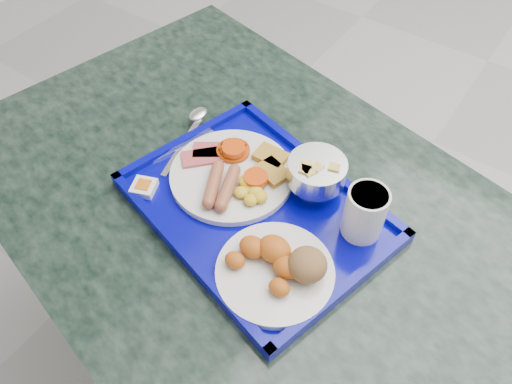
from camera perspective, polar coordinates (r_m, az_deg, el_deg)
table at (r=1.07m, az=-1.26°, el=-6.80°), size 1.27×0.99×0.71m
tray at (r=0.89m, az=-0.00°, el=-1.88°), size 0.51×0.43×0.03m
main_plate at (r=0.92m, az=-2.45°, el=2.08°), size 0.23×0.23×0.04m
bread_plate at (r=0.79m, az=2.74°, el=-8.53°), size 0.19×0.19×0.06m
fruit_bowl at (r=0.88m, az=6.92°, el=2.24°), size 0.10×0.10×0.07m
juice_cup at (r=0.83m, az=12.36°, el=-2.21°), size 0.07×0.07×0.10m
spoon at (r=1.04m, az=-7.11°, el=7.88°), size 0.08×0.19×0.01m
knife at (r=1.00m, az=-8.35°, el=5.31°), size 0.06×0.17×0.00m
jam_packet at (r=0.93m, az=-12.69°, el=0.54°), size 0.05×0.05×0.02m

